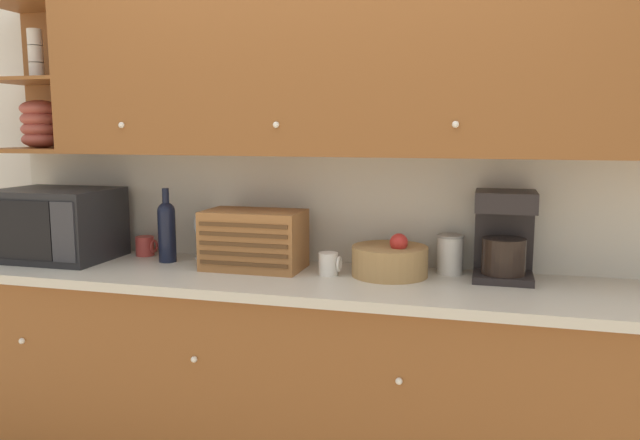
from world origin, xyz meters
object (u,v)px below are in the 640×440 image
(mug_blue_second, at_px, (145,246))
(fruit_basket, at_px, (390,260))
(microwave, at_px, (57,224))
(coffee_maker, at_px, (504,235))
(wine_glass, at_px, (201,226))
(bread_box, at_px, (254,240))
(storage_canister, at_px, (450,254))
(mug, at_px, (329,264))
(wine_bottle, at_px, (167,229))

(mug_blue_second, height_order, fruit_basket, fruit_basket)
(microwave, distance_m, coffee_maker, 2.04)
(wine_glass, bearing_deg, bread_box, -23.80)
(bread_box, height_order, storage_canister, bread_box)
(microwave, xyz_separation_m, bread_box, (0.98, 0.05, -0.04))
(mug, relative_size, coffee_maker, 0.26)
(mug_blue_second, height_order, wine_bottle, wine_bottle)
(mug_blue_second, distance_m, wine_glass, 0.31)
(wine_bottle, height_order, mug, wine_bottle)
(wine_bottle, distance_m, storage_canister, 1.29)
(wine_bottle, relative_size, bread_box, 0.80)
(bread_box, bearing_deg, storage_canister, 8.52)
(coffee_maker, bearing_deg, storage_canister, 171.12)
(wine_bottle, relative_size, fruit_basket, 1.08)
(coffee_maker, bearing_deg, microwave, -176.13)
(mug, distance_m, storage_canister, 0.52)
(mug_blue_second, bearing_deg, coffee_maker, -1.22)
(microwave, relative_size, storage_canister, 3.12)
(bread_box, bearing_deg, coffee_maker, 4.97)
(mug_blue_second, bearing_deg, wine_glass, 3.28)
(microwave, bearing_deg, coffee_maker, 3.87)
(microwave, relative_size, mug, 5.47)
(wine_bottle, xyz_separation_m, storage_canister, (1.28, 0.10, -0.07))
(microwave, height_order, storage_canister, microwave)
(wine_bottle, relative_size, mug, 3.58)
(microwave, bearing_deg, wine_glass, 16.24)
(microwave, distance_m, bread_box, 0.98)
(mug, relative_size, fruit_basket, 0.30)
(mug, bearing_deg, coffee_maker, 10.06)
(wine_glass, distance_m, storage_canister, 1.17)
(mug_blue_second, bearing_deg, microwave, -154.44)
(microwave, distance_m, wine_glass, 0.68)
(wine_bottle, xyz_separation_m, coffee_maker, (1.50, 0.06, 0.03))
(bread_box, distance_m, mug, 0.36)
(mug_blue_second, distance_m, fruit_basket, 1.22)
(microwave, distance_m, storage_canister, 1.83)
(microwave, bearing_deg, fruit_basket, 2.53)
(coffee_maker, bearing_deg, fruit_basket, -171.55)
(wine_glass, relative_size, coffee_maker, 0.62)
(bread_box, bearing_deg, wine_glass, 156.20)
(wine_bottle, relative_size, wine_glass, 1.51)
(microwave, relative_size, fruit_basket, 1.64)
(wine_glass, bearing_deg, mug, -14.70)
(mug_blue_second, relative_size, fruit_basket, 0.31)
(mug_blue_second, xyz_separation_m, wine_glass, (0.29, 0.02, 0.11))
(fruit_basket, bearing_deg, microwave, -177.47)
(storage_canister, bearing_deg, wine_bottle, -175.67)
(microwave, height_order, wine_glass, microwave)
(wine_glass, relative_size, fruit_basket, 0.71)
(bread_box, distance_m, fruit_basket, 0.60)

